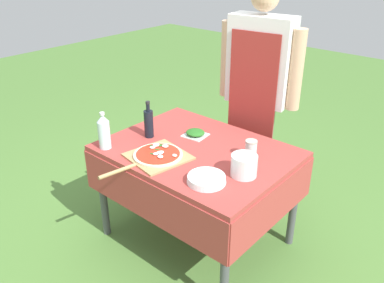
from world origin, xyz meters
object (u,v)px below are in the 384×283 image
Objects in this scene: water_bottle at (104,131)px; herb_container at (195,133)px; sauce_jar at (251,150)px; pizza_on_peel at (157,156)px; person_cook at (259,83)px; plate_stack at (206,179)px; oil_bottle at (149,123)px; mixing_tub at (244,165)px; prep_table at (197,162)px.

herb_container is (0.33, 0.53, -0.10)m from water_bottle.
water_bottle is 2.11× the size of sauce_jar.
herb_container is at bearing 103.74° from pizza_on_peel.
person_cook reaches higher than plate_stack.
water_bottle is at bearing -147.50° from sauce_jar.
pizza_on_peel is 3.52× the size of herb_container.
plate_stack is at bearing 7.98° from pizza_on_peel.
oil_bottle is (-0.37, -0.78, -0.18)m from person_cook.
pizza_on_peel is at bearing -160.96° from mixing_tub.
sauce_jar is (0.03, 0.41, 0.03)m from plate_stack.
person_cook is 6.84× the size of water_bottle.
water_bottle is at bearing -160.98° from mixing_tub.
pizza_on_peel is at bearing 177.59° from plate_stack.
plate_stack is at bearing -93.95° from sauce_jar.
sauce_jar reaches higher than plate_stack.
water_bottle is 1.12× the size of plate_stack.
mixing_tub is (0.42, -0.08, 0.16)m from prep_table.
mixing_tub reaches higher than sauce_jar.
prep_table is 0.43m from oil_bottle.
oil_bottle is at bearing 154.87° from pizza_on_peel.
water_bottle is 0.95m from sauce_jar.
oil_bottle is at bearing -168.71° from prep_table.
oil_bottle reaches higher than pizza_on_peel.
mixing_tub reaches higher than prep_table.
person_cook is 1.06m from plate_stack.
oil_bottle reaches higher than water_bottle.
pizza_on_peel is 0.57m from mixing_tub.
pizza_on_peel is at bearing 18.99° from water_bottle.
mixing_tub is at bearing 60.25° from plate_stack.
pizza_on_peel is 3.93× the size of mixing_tub.
sauce_jar is (0.70, 0.20, -0.05)m from oil_bottle.
oil_bottle is at bearing 179.99° from mixing_tub.
water_bottle is at bearing -122.20° from herb_container.
pizza_on_peel reaches higher than prep_table.
person_cook is 9.95× the size of herb_container.
plate_stack is (0.42, -0.02, 0.01)m from pizza_on_peel.
person_cook is at bearing 93.50° from pizza_on_peel.
prep_table is 0.45m from mixing_tub.
sauce_jar is (0.33, 0.13, 0.15)m from prep_table.
water_bottle is at bearing -107.59° from oil_bottle.
oil_bottle reaches higher than herb_container.
plate_stack is 0.41m from sauce_jar.
person_cook is 0.63m from herb_container.
herb_container is at bearing 68.26° from person_cook.
herb_container is (0.23, 0.22, -0.08)m from oil_bottle.
prep_table is at bearing 38.94° from water_bottle.
water_bottle is 1.62× the size of mixing_tub.
mixing_tub is at bearing -66.88° from sauce_jar.
pizza_on_peel reaches higher than herb_container.
pizza_on_peel is at bearing -138.97° from sauce_jar.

